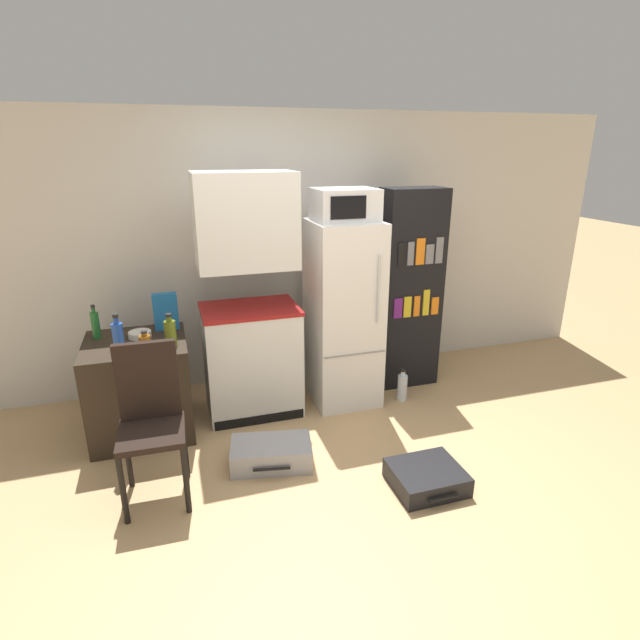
{
  "coord_description": "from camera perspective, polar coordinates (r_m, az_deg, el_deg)",
  "views": [
    {
      "loc": [
        -1.03,
        -2.54,
        2.16
      ],
      "look_at": [
        0.03,
        0.85,
        0.93
      ],
      "focal_mm": 28.0,
      "sensor_mm": 36.0,
      "label": 1
    }
  ],
  "objects": [
    {
      "name": "side_table",
      "position": [
        4.19,
        -19.86,
        -7.19
      ],
      "size": [
        0.75,
        0.71,
        0.76
      ],
      "color": "#2D2319",
      "rests_on": "ground_plane"
    },
    {
      "name": "kitchen_hutch",
      "position": [
        4.1,
        -8.08,
        1.49
      ],
      "size": [
        0.78,
        0.56,
        1.99
      ],
      "color": "silver",
      "rests_on": "ground_plane"
    },
    {
      "name": "chair",
      "position": [
        3.36,
        -18.84,
        -9.67
      ],
      "size": [
        0.41,
        0.42,
        1.02
      ],
      "rotation": [
        0.0,
        0.0,
        -0.03
      ],
      "color": "black",
      "rests_on": "ground_plane"
    },
    {
      "name": "bowl",
      "position": [
        4.11,
        -19.89,
        -1.55
      ],
      "size": [
        0.17,
        0.17,
        0.05
      ],
      "color": "silver",
      "rests_on": "side_table"
    },
    {
      "name": "wall_back",
      "position": [
        4.79,
        -2.19,
        8.07
      ],
      "size": [
        6.4,
        0.1,
        2.48
      ],
      "color": "beige",
      "rests_on": "ground_plane"
    },
    {
      "name": "cereal_box",
      "position": [
        4.18,
        -17.22,
        0.93
      ],
      "size": [
        0.19,
        0.07,
        0.3
      ],
      "color": "#1E66A8",
      "rests_on": "side_table"
    },
    {
      "name": "bottle_blue_soda",
      "position": [
        3.73,
        -22.03,
        -2.06
      ],
      "size": [
        0.08,
        0.08,
        0.32
      ],
      "color": "#1E47A3",
      "rests_on": "side_table"
    },
    {
      "name": "bottle_green_tall",
      "position": [
        4.18,
        -24.28,
        -0.46
      ],
      "size": [
        0.06,
        0.06,
        0.27
      ],
      "color": "#1E6028",
      "rests_on": "side_table"
    },
    {
      "name": "ground_plane",
      "position": [
        3.49,
        3.9,
        -19.16
      ],
      "size": [
        24.0,
        24.0,
        0.0
      ],
      "primitive_type": "plane",
      "color": "tan"
    },
    {
      "name": "suitcase_small_flat",
      "position": [
        3.57,
        12.08,
        -17.18
      ],
      "size": [
        0.47,
        0.44,
        0.14
      ],
      "rotation": [
        0.0,
        0.0,
        0.0
      ],
      "color": "black",
      "rests_on": "ground_plane"
    },
    {
      "name": "bottle_olive_oil",
      "position": [
        3.82,
        -16.73,
        -1.42
      ],
      "size": [
        0.08,
        0.08,
        0.25
      ],
      "color": "#566619",
      "rests_on": "side_table"
    },
    {
      "name": "refrigerator",
      "position": [
        4.31,
        2.66,
        0.71
      ],
      "size": [
        0.56,
        0.63,
        1.6
      ],
      "color": "white",
      "rests_on": "ground_plane"
    },
    {
      "name": "microwave",
      "position": [
        4.11,
        2.86,
        13.04
      ],
      "size": [
        0.5,
        0.41,
        0.25
      ],
      "color": "silver",
      "rests_on": "refrigerator"
    },
    {
      "name": "bookshelf",
      "position": [
        4.67,
        10.16,
        3.41
      ],
      "size": [
        0.55,
        0.32,
        1.83
      ],
      "color": "black",
      "rests_on": "ground_plane"
    },
    {
      "name": "bottle_amber_beer",
      "position": [
        3.77,
        -19.34,
        -2.57
      ],
      "size": [
        0.08,
        0.08,
        0.17
      ],
      "color": "brown",
      "rests_on": "side_table"
    },
    {
      "name": "water_bottle_front",
      "position": [
        4.57,
        9.38,
        -7.53
      ],
      "size": [
        0.09,
        0.09,
        0.3
      ],
      "color": "silver",
      "rests_on": "ground_plane"
    },
    {
      "name": "suitcase_large_flat",
      "position": [
        3.71,
        -5.59,
        -14.96
      ],
      "size": [
        0.62,
        0.43,
        0.17
      ],
      "rotation": [
        0.0,
        0.0,
        -0.19
      ],
      "color": "#99999E",
      "rests_on": "ground_plane"
    }
  ]
}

